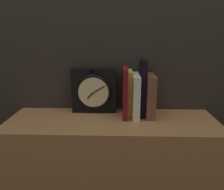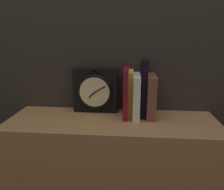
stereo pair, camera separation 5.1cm
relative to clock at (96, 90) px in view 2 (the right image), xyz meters
name	(u,v)px [view 2 (the right image)]	position (x,y,z in m)	size (l,w,h in m)	color
clock	(96,90)	(0.00, 0.00, 0.00)	(0.21, 0.07, 0.22)	black
book_slot0_maroon	(126,93)	(0.14, -0.04, 0.00)	(0.02, 0.15, 0.22)	maroon
book_slot1_yellow	(130,93)	(0.17, -0.03, 0.00)	(0.02, 0.12, 0.20)	yellow
book_slot2_white	(136,96)	(0.19, -0.05, -0.01)	(0.03, 0.16, 0.19)	white
book_slot3_black	(144,88)	(0.22, -0.03, 0.02)	(0.02, 0.12, 0.25)	black
book_slot4_brown	(151,96)	(0.26, -0.04, -0.01)	(0.04, 0.15, 0.19)	brown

